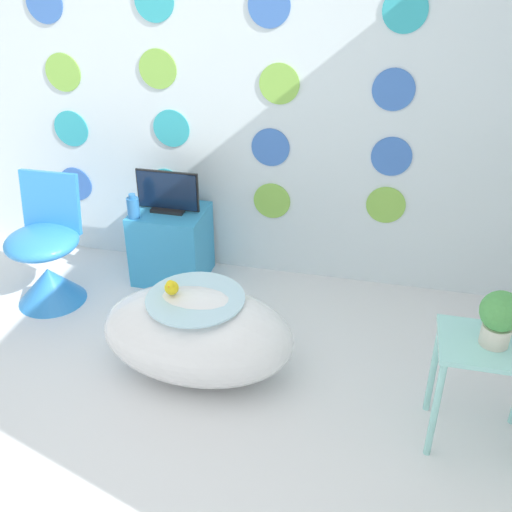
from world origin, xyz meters
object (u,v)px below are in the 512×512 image
(potted_plant_left, at_px, (500,316))
(chair, at_px, (47,263))
(bathtub, at_px, (198,334))
(vase, at_px, (133,207))
(tv, at_px, (168,194))

(potted_plant_left, bearing_deg, chair, 166.33)
(bathtub, xyz_separation_m, potted_plant_left, (1.41, -0.16, 0.46))
(chair, xyz_separation_m, vase, (0.48, 0.31, 0.29))
(bathtub, distance_m, chair, 1.23)
(vase, distance_m, potted_plant_left, 2.27)
(bathtub, relative_size, vase, 6.44)
(bathtub, bearing_deg, tv, 117.82)
(bathtub, xyz_separation_m, chair, (-1.14, 0.45, 0.02))
(tv, distance_m, potted_plant_left, 2.17)
(bathtub, relative_size, chair, 1.27)
(tv, bearing_deg, chair, -145.56)
(potted_plant_left, bearing_deg, bathtub, 173.35)
(vase, bearing_deg, bathtub, -49.17)
(chair, height_order, tv, chair)
(chair, height_order, vase, chair)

